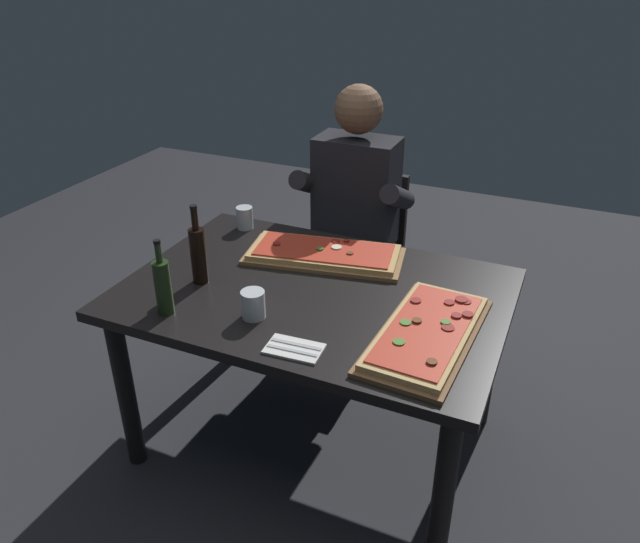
% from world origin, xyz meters
% --- Properties ---
extents(ground_plane, '(6.40, 6.40, 0.00)m').
position_xyz_m(ground_plane, '(0.00, 0.00, 0.00)').
color(ground_plane, '#2D2D33').
extents(dining_table, '(1.40, 0.96, 0.74)m').
position_xyz_m(dining_table, '(0.00, 0.00, 0.64)').
color(dining_table, black).
rests_on(dining_table, ground_plane).
extents(pizza_rectangular_front, '(0.67, 0.39, 0.05)m').
position_xyz_m(pizza_rectangular_front, '(-0.07, 0.25, 0.76)').
color(pizza_rectangular_front, olive).
rests_on(pizza_rectangular_front, dining_table).
extents(pizza_rectangular_left, '(0.32, 0.62, 0.05)m').
position_xyz_m(pizza_rectangular_left, '(0.46, -0.14, 0.76)').
color(pizza_rectangular_left, brown).
rests_on(pizza_rectangular_left, dining_table).
extents(wine_bottle_dark, '(0.06, 0.06, 0.31)m').
position_xyz_m(wine_bottle_dark, '(-0.42, -0.12, 0.86)').
color(wine_bottle_dark, black).
rests_on(wine_bottle_dark, dining_table).
extents(oil_bottle_amber, '(0.06, 0.06, 0.28)m').
position_xyz_m(oil_bottle_amber, '(-0.41, -0.35, 0.85)').
color(oil_bottle_amber, '#233819').
rests_on(oil_bottle_amber, dining_table).
extents(tumbler_near_camera, '(0.08, 0.08, 0.10)m').
position_xyz_m(tumbler_near_camera, '(-0.11, -0.26, 0.79)').
color(tumbler_near_camera, silver).
rests_on(tumbler_near_camera, dining_table).
extents(tumbler_far_side, '(0.07, 0.07, 0.10)m').
position_xyz_m(tumbler_far_side, '(-0.51, 0.38, 0.79)').
color(tumbler_far_side, silver).
rests_on(tumbler_far_side, dining_table).
extents(napkin_cutlery_set, '(0.19, 0.12, 0.01)m').
position_xyz_m(napkin_cutlery_set, '(0.10, -0.37, 0.74)').
color(napkin_cutlery_set, white).
rests_on(napkin_cutlery_set, dining_table).
extents(diner_chair, '(0.44, 0.44, 0.87)m').
position_xyz_m(diner_chair, '(-0.13, 0.86, 0.49)').
color(diner_chair, black).
rests_on(diner_chair, ground_plane).
extents(seated_diner, '(0.53, 0.41, 1.33)m').
position_xyz_m(seated_diner, '(-0.13, 0.74, 0.74)').
color(seated_diner, '#23232D').
rests_on(seated_diner, ground_plane).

